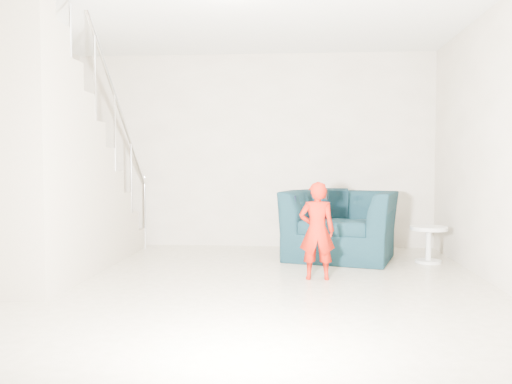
% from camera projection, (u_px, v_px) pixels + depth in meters
% --- Properties ---
extents(floor, '(5.50, 5.50, 0.00)m').
position_uv_depth(floor, '(230.00, 292.00, 4.95)').
color(floor, gray).
rests_on(floor, ground).
extents(back_wall, '(5.00, 0.00, 5.00)m').
position_uv_depth(back_wall, '(254.00, 151.00, 7.61)').
color(back_wall, '#A59A87').
rests_on(back_wall, floor).
extents(front_wall, '(5.00, 0.00, 5.00)m').
position_uv_depth(front_wall, '(142.00, 118.00, 2.14)').
color(front_wall, '#A59A87').
rests_on(front_wall, floor).
extents(armchair, '(1.55, 1.43, 0.84)m').
position_uv_depth(armchair, '(340.00, 225.00, 6.65)').
color(armchair, black).
rests_on(armchair, floor).
extents(toddler, '(0.36, 0.24, 0.99)m').
position_uv_depth(toddler, '(317.00, 231.00, 5.45)').
color(toddler, '#941204').
rests_on(toddler, floor).
extents(side_table, '(0.43, 0.43, 0.43)m').
position_uv_depth(side_table, '(429.00, 238.00, 6.37)').
color(side_table, silver).
rests_on(side_table, floor).
extents(staircase, '(1.02, 3.03, 3.62)m').
position_uv_depth(staircase, '(44.00, 185.00, 5.60)').
color(staircase, '#ADA089').
rests_on(staircase, floor).
extents(cushion, '(0.40, 0.19, 0.40)m').
position_uv_depth(cushion, '(332.00, 204.00, 6.86)').
color(cushion, black).
rests_on(cushion, armchair).
extents(throw, '(0.05, 0.47, 0.52)m').
position_uv_depth(throw, '(294.00, 216.00, 6.60)').
color(throw, black).
rests_on(throw, armchair).
extents(phone, '(0.03, 0.05, 0.10)m').
position_uv_depth(phone, '(327.00, 195.00, 5.42)').
color(phone, black).
rests_on(phone, toddler).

